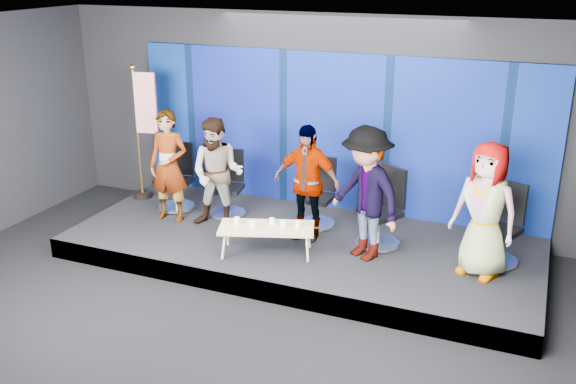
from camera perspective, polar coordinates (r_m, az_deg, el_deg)
name	(u,v)px	position (r m, az deg, el deg)	size (l,w,h in m)	color
ground	(225,340)	(7.90, -5.60, -12.94)	(10.00, 10.00, 0.00)	black
room_walls	(218,144)	(6.89, -6.28, 4.30)	(10.02, 8.02, 3.51)	black
riser	(301,247)	(9.82, 1.20, -4.90)	(7.00, 3.00, 0.30)	black
backdrop	(334,132)	(10.61, 4.12, 5.31)	(7.00, 0.08, 2.60)	navy
chair_a	(177,187)	(10.96, -9.82, 0.42)	(0.67, 0.67, 1.11)	silver
panelist_a	(169,166)	(10.32, -10.57, 2.27)	(0.66, 0.43, 1.80)	black
chair_b	(228,194)	(10.58, -5.36, -0.16)	(0.70, 0.70, 1.07)	silver
panelist_b	(218,174)	(9.95, -6.28, 1.65)	(0.84, 0.66, 1.74)	black
chair_c	(318,204)	(10.11, 2.65, -1.03)	(0.63, 0.63, 1.08)	silver
panelist_c	(306,182)	(9.49, 1.65, 0.89)	(1.03, 0.43, 1.75)	black
chair_d	(381,220)	(9.49, 8.30, -2.49)	(0.91, 0.91, 1.17)	silver
panelist_d	(366,194)	(8.87, 6.94, -0.14)	(1.23, 0.71, 1.90)	black
chair_e	(499,237)	(9.34, 18.28, -3.82)	(0.82, 0.82, 1.13)	silver
panelist_e	(485,210)	(8.71, 17.14, -1.55)	(0.89, 0.58, 1.83)	black
coffee_table	(267,229)	(9.12, -1.92, -3.28)	(1.45, 0.97, 0.41)	tan
mug_a	(237,221)	(9.20, -4.58, -2.55)	(0.08, 0.08, 0.10)	white
mug_b	(253,224)	(9.07, -3.16, -2.86)	(0.08, 0.08, 0.10)	white
mug_c	(272,221)	(9.17, -1.44, -2.60)	(0.08, 0.08, 0.09)	white
mug_d	(283,224)	(9.05, -0.43, -2.86)	(0.09, 0.09, 0.10)	white
mug_e	(298,224)	(9.07, 0.87, -2.86)	(0.07, 0.07, 0.09)	white
flag_stand	(144,130)	(11.26, -12.72, 5.43)	(0.54, 0.31, 2.35)	black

